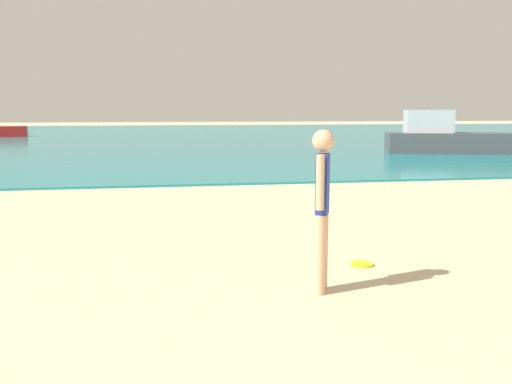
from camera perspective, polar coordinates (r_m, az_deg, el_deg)
name	(u,v)px	position (r m, az deg, el deg)	size (l,w,h in m)	color
water	(172,135)	(44.45, -8.61, 5.77)	(160.00, 60.00, 0.06)	teal
person_standing	(322,201)	(5.95, 6.82, -0.94)	(0.23, 0.37, 1.76)	#DDAD84
frisbee	(362,264)	(7.28, 10.80, -7.28)	(0.29, 0.29, 0.03)	yellow
boat_near	(446,138)	(26.65, 18.89, 5.25)	(5.95, 3.30, 1.93)	#4C4C51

